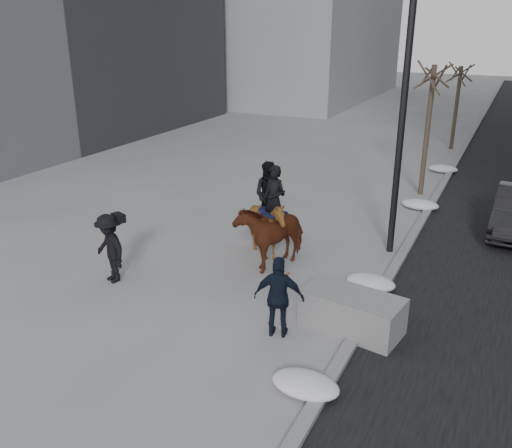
% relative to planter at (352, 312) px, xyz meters
% --- Properties ---
extents(ground, '(120.00, 120.00, 0.00)m').
position_rel_planter_xyz_m(ground, '(-2.82, 0.00, -0.41)').
color(ground, gray).
rests_on(ground, ground).
extents(curb, '(0.25, 90.00, 0.12)m').
position_rel_planter_xyz_m(curb, '(0.18, 10.00, -0.35)').
color(curb, gray).
rests_on(curb, ground).
extents(planter, '(2.19, 1.34, 0.82)m').
position_rel_planter_xyz_m(planter, '(0.00, 0.00, 0.00)').
color(planter, gray).
rests_on(planter, ground).
extents(tree_near, '(1.20, 1.20, 5.18)m').
position_rel_planter_xyz_m(tree_near, '(-0.42, 10.29, 2.18)').
color(tree_near, '#3B2B23').
rests_on(tree_near, ground).
extents(tree_far, '(1.20, 1.20, 4.47)m').
position_rel_planter_xyz_m(tree_far, '(-0.42, 18.68, 1.83)').
color(tree_far, '#352B1F').
rests_on(tree_far, ground).
extents(mounted_left, '(1.49, 2.23, 2.64)m').
position_rel_planter_xyz_m(mounted_left, '(-2.90, 2.31, 0.57)').
color(mounted_left, '#451F0D').
rests_on(mounted_left, ground).
extents(mounted_right, '(1.63, 1.77, 2.64)m').
position_rel_planter_xyz_m(mounted_right, '(-3.18, 2.66, 0.65)').
color(mounted_right, '#45280D').
rests_on(mounted_right, ground).
extents(feeder, '(1.10, 0.98, 1.75)m').
position_rel_planter_xyz_m(feeder, '(-1.29, -0.87, 0.47)').
color(feeder, black).
rests_on(feeder, ground).
extents(camera_crew, '(1.30, 1.04, 1.75)m').
position_rel_planter_xyz_m(camera_crew, '(-6.02, -0.41, 0.48)').
color(camera_crew, black).
rests_on(camera_crew, ground).
extents(lamppost, '(0.25, 0.90, 9.09)m').
position_rel_planter_xyz_m(lamppost, '(-0.22, 4.44, 4.59)').
color(lamppost, black).
rests_on(lamppost, ground).
extents(snow_piles, '(1.24, 16.98, 0.32)m').
position_rel_planter_xyz_m(snow_piles, '(-0.12, 5.48, -0.25)').
color(snow_piles, silver).
rests_on(snow_piles, ground).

